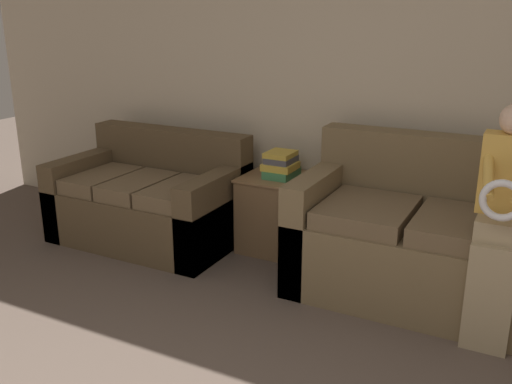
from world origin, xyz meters
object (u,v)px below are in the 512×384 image
object	(u,v)px
couch_side	(151,201)
child_left_seated	(502,217)
book_stack	(281,165)
side_shelf	(281,212)
couch_main	(464,249)

from	to	relation	value
couch_side	child_left_seated	size ratio (longest dim) A/B	1.09
child_left_seated	book_stack	xyz separation A→B (m)	(-1.52, 0.59, -0.05)
side_shelf	child_left_seated	bearing A→B (deg)	-21.26
side_shelf	couch_side	bearing A→B (deg)	-164.77
couch_main	couch_side	bearing A→B (deg)	-179.13
couch_side	book_stack	bearing A→B (deg)	15.24
couch_main	side_shelf	xyz separation A→B (m)	(-1.32, 0.23, -0.06)
couch_side	child_left_seated	distance (m)	2.56
couch_main	child_left_seated	size ratio (longest dim) A/B	1.58
book_stack	child_left_seated	bearing A→B (deg)	-21.20
couch_main	side_shelf	world-z (taller)	couch_main
couch_side	side_shelf	bearing A→B (deg)	15.23
couch_main	couch_side	xyz separation A→B (m)	(-2.30, -0.03, -0.05)
child_left_seated	book_stack	size ratio (longest dim) A/B	4.65
side_shelf	couch_main	bearing A→B (deg)	-9.99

